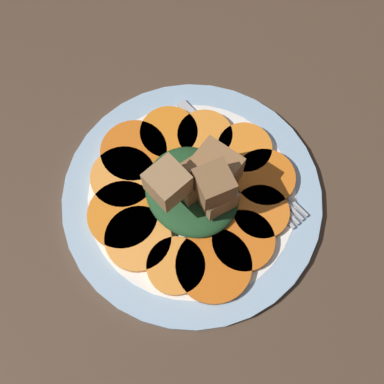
{
  "coord_description": "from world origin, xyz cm",
  "views": [
    {
      "loc": [
        -14.77,
        10.65,
        52.42
      ],
      "look_at": [
        0.0,
        0.0,
        4.1
      ],
      "focal_mm": 45.0,
      "sensor_mm": 36.0,
      "label": 1
    }
  ],
  "objects": [
    {
      "name": "carrot_slice_3",
      "position": [
        -3.15,
        -7.6,
        3.53
      ],
      "size": [
        6.7,
        6.7,
        0.86
      ],
      "primitive_type": "cylinder",
      "color": "orange",
      "rests_on": "plate"
    },
    {
      "name": "carrot_slice_10",
      "position": [
        -0.78,
        7.52,
        3.53
      ],
      "size": [
        7.04,
        7.04,
        0.86
      ],
      "primitive_type": "cylinder",
      "color": "#F9953A",
      "rests_on": "plate"
    },
    {
      "name": "carrot_slice_6",
      "position": [
        7.55,
        -2.19,
        3.53
      ],
      "size": [
        6.6,
        6.6,
        0.86
      ],
      "primitive_type": "cylinder",
      "color": "orange",
      "rests_on": "plate"
    },
    {
      "name": "carrot_slice_4",
      "position": [
        0.99,
        -8.01,
        3.53
      ],
      "size": [
        6.15,
        6.15,
        0.86
      ],
      "primitive_type": "cylinder",
      "color": "orange",
      "rests_on": "plate"
    },
    {
      "name": "center_pile",
      "position": [
        -0.53,
        -0.24,
        6.35
      ],
      "size": [
        10.79,
        9.81,
        9.44
      ],
      "color": "#1E4723",
      "rests_on": "plate"
    },
    {
      "name": "carrot_slice_0",
      "position": [
        -7.68,
        2.8,
        3.53
      ],
      "size": [
        7.9,
        7.9,
        0.86
      ],
      "primitive_type": "cylinder",
      "color": "orange",
      "rests_on": "plate"
    },
    {
      "name": "carrot_slice_11",
      "position": [
        -5.44,
        5.97,
        3.53
      ],
      "size": [
        6.06,
        6.06,
        0.86
      ],
      "primitive_type": "cylinder",
      "color": "orange",
      "rests_on": "plate"
    },
    {
      "name": "carrot_slice_7",
      "position": [
        7.97,
        2.31,
        3.53
      ],
      "size": [
        7.48,
        7.48,
        0.86
      ],
      "primitive_type": "cylinder",
      "color": "orange",
      "rests_on": "plate"
    },
    {
      "name": "fork",
      "position": [
        -0.08,
        -6.65,
        3.3
      ],
      "size": [
        19.68,
        3.62,
        0.4
      ],
      "rotation": [
        0.0,
        0.0,
        0.1
      ],
      "color": "#B2B2B7",
      "rests_on": "plate"
    },
    {
      "name": "carrot_slice_9",
      "position": [
        2.36,
        7.39,
        3.53
      ],
      "size": [
        7.58,
        7.58,
        0.86
      ],
      "primitive_type": "cylinder",
      "color": "orange",
      "rests_on": "plate"
    },
    {
      "name": "carrot_slice_8",
      "position": [
        5.99,
        5.0,
        3.53
      ],
      "size": [
        7.2,
        7.2,
        0.86
      ],
      "primitive_type": "cylinder",
      "color": "#F99438",
      "rests_on": "plate"
    },
    {
      "name": "carrot_slice_1",
      "position": [
        -7.41,
        -1.28,
        3.53
      ],
      "size": [
        6.64,
        6.64,
        0.86
      ],
      "primitive_type": "cylinder",
      "color": "orange",
      "rests_on": "plate"
    },
    {
      "name": "carrot_slice_5",
      "position": [
        4.9,
        -5.33,
        3.53
      ],
      "size": [
        6.28,
        6.28,
        0.86
      ],
      "primitive_type": "cylinder",
      "color": "orange",
      "rests_on": "plate"
    },
    {
      "name": "table_slab",
      "position": [
        0.0,
        0.0,
        1.0
      ],
      "size": [
        120.0,
        120.0,
        2.0
      ],
      "primitive_type": "cube",
      "color": "#4C3828",
      "rests_on": "ground"
    },
    {
      "name": "carrot_slice_2",
      "position": [
        -6.03,
        -4.76,
        3.53
      ],
      "size": [
        6.04,
        6.04,
        0.86
      ],
      "primitive_type": "cylinder",
      "color": "orange",
      "rests_on": "plate"
    },
    {
      "name": "plate",
      "position": [
        0.0,
        0.0,
        2.52
      ],
      "size": [
        28.54,
        28.54,
        1.05
      ],
      "color": "#99B7D1",
      "rests_on": "table_slab"
    }
  ]
}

